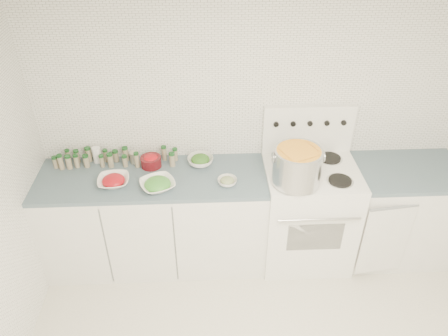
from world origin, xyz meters
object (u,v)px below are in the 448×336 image
(stove, at_px, (307,211))
(stock_pot, at_px, (297,165))
(bowl_snowpea, at_px, (158,184))
(bowl_tomato, at_px, (114,181))

(stove, distance_m, stock_pot, 0.65)
(stock_pot, distance_m, bowl_snowpea, 1.08)
(bowl_tomato, relative_size, bowl_snowpea, 0.77)
(stove, relative_size, stock_pot, 3.47)
(stock_pot, height_order, bowl_snowpea, stock_pot)
(stock_pot, distance_m, bowl_tomato, 1.43)
(stove, distance_m, bowl_snowpea, 1.32)
(stove, relative_size, bowl_snowpea, 3.96)
(stock_pot, bearing_deg, bowl_snowpea, 178.78)
(stove, height_order, bowl_tomato, stove)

